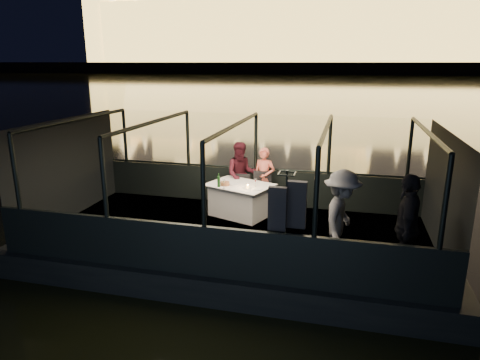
% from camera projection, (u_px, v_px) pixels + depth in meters
% --- Properties ---
extents(river_water, '(500.00, 500.00, 0.00)m').
position_uv_depth(river_water, '(340.00, 83.00, 84.04)').
color(river_water, black).
rests_on(river_water, ground).
extents(boat_hull, '(8.60, 4.40, 1.00)m').
position_uv_depth(boat_hull, '(235.00, 253.00, 9.30)').
color(boat_hull, black).
rests_on(boat_hull, river_water).
extents(boat_deck, '(8.00, 4.00, 0.04)m').
position_uv_depth(boat_deck, '(235.00, 233.00, 9.17)').
color(boat_deck, black).
rests_on(boat_deck, boat_hull).
extents(gunwale_port, '(8.00, 0.08, 0.90)m').
position_uv_depth(gunwale_port, '(255.00, 186.00, 10.92)').
color(gunwale_port, black).
rests_on(gunwale_port, boat_deck).
extents(gunwale_starboard, '(8.00, 0.08, 0.90)m').
position_uv_depth(gunwale_starboard, '(205.00, 251.00, 7.18)').
color(gunwale_starboard, black).
rests_on(gunwale_starboard, boat_deck).
extents(cabin_glass_port, '(8.00, 0.02, 1.40)m').
position_uv_depth(cabin_glass_port, '(256.00, 142.00, 10.61)').
color(cabin_glass_port, '#99B2B2').
rests_on(cabin_glass_port, gunwale_port).
extents(cabin_glass_starboard, '(8.00, 0.02, 1.40)m').
position_uv_depth(cabin_glass_starboard, '(203.00, 186.00, 6.87)').
color(cabin_glass_starboard, '#99B2B2').
rests_on(cabin_glass_starboard, gunwale_starboard).
extents(cabin_roof_glass, '(8.00, 4.00, 0.02)m').
position_uv_depth(cabin_roof_glass, '(235.00, 125.00, 8.56)').
color(cabin_roof_glass, '#99B2B2').
rests_on(cabin_roof_glass, boat_deck).
extents(end_wall_fore, '(0.02, 4.00, 2.30)m').
position_uv_depth(end_wall_fore, '(67.00, 169.00, 9.81)').
color(end_wall_fore, black).
rests_on(end_wall_fore, boat_deck).
extents(end_wall_aft, '(0.02, 4.00, 2.30)m').
position_uv_depth(end_wall_aft, '(444.00, 195.00, 7.91)').
color(end_wall_aft, black).
rests_on(end_wall_aft, boat_deck).
extents(canopy_ribs, '(8.00, 4.00, 2.30)m').
position_uv_depth(canopy_ribs, '(235.00, 180.00, 8.86)').
color(canopy_ribs, black).
rests_on(canopy_ribs, boat_deck).
extents(embankment, '(400.00, 140.00, 6.00)m').
position_uv_depth(embankment, '(347.00, 69.00, 205.22)').
color(embankment, '#423D33').
rests_on(embankment, ground).
extents(dining_table_central, '(1.72, 1.48, 0.77)m').
position_uv_depth(dining_table_central, '(240.00, 200.00, 10.06)').
color(dining_table_central, silver).
rests_on(dining_table_central, boat_deck).
extents(chair_port_left, '(0.41, 0.41, 0.84)m').
position_uv_depth(chair_port_left, '(241.00, 192.00, 10.49)').
color(chair_port_left, black).
rests_on(chair_port_left, boat_deck).
extents(chair_port_right, '(0.51, 0.51, 0.94)m').
position_uv_depth(chair_port_right, '(261.00, 193.00, 10.37)').
color(chair_port_right, black).
rests_on(chair_port_right, boat_deck).
extents(coat_stand, '(0.59, 0.51, 1.87)m').
position_uv_depth(coat_stand, '(285.00, 228.00, 6.98)').
color(coat_stand, black).
rests_on(coat_stand, boat_deck).
extents(person_woman_coral, '(0.59, 0.44, 1.51)m').
position_uv_depth(person_woman_coral, '(264.00, 178.00, 10.54)').
color(person_woman_coral, '#E36952').
rests_on(person_woman_coral, boat_deck).
extents(person_man_maroon, '(0.92, 0.81, 1.63)m').
position_uv_depth(person_man_maroon, '(241.00, 177.00, 10.67)').
color(person_man_maroon, '#3E111A').
rests_on(person_man_maroon, boat_deck).
extents(passenger_stripe, '(0.81, 1.22, 1.76)m').
position_uv_depth(passenger_stripe, '(341.00, 220.00, 7.46)').
color(passenger_stripe, silver).
rests_on(passenger_stripe, boat_deck).
extents(passenger_dark, '(0.60, 1.12, 1.80)m').
position_uv_depth(passenger_dark, '(406.00, 229.00, 7.06)').
color(passenger_dark, black).
rests_on(passenger_dark, boat_deck).
extents(wine_bottle, '(0.08, 0.08, 0.31)m').
position_uv_depth(wine_bottle, '(219.00, 180.00, 9.73)').
color(wine_bottle, '#153C15').
rests_on(wine_bottle, dining_table_central).
extents(bread_basket, '(0.26, 0.26, 0.08)m').
position_uv_depth(bread_basket, '(225.00, 184.00, 9.88)').
color(bread_basket, brown).
rests_on(bread_basket, dining_table_central).
extents(amber_candle, '(0.06, 0.06, 0.08)m').
position_uv_depth(amber_candle, '(248.00, 187.00, 9.65)').
color(amber_candle, '#FFB33F').
rests_on(amber_candle, dining_table_central).
extents(plate_near, '(0.22, 0.22, 0.01)m').
position_uv_depth(plate_near, '(257.00, 189.00, 9.56)').
color(plate_near, white).
rests_on(plate_near, dining_table_central).
extents(plate_far, '(0.30, 0.30, 0.01)m').
position_uv_depth(plate_far, '(234.00, 184.00, 9.94)').
color(plate_far, white).
rests_on(plate_far, dining_table_central).
extents(wine_glass_white, '(0.09, 0.09, 0.21)m').
position_uv_depth(wine_glass_white, '(224.00, 185.00, 9.61)').
color(wine_glass_white, white).
rests_on(wine_glass_white, dining_table_central).
extents(wine_glass_red, '(0.07, 0.07, 0.17)m').
position_uv_depth(wine_glass_red, '(255.00, 182.00, 9.78)').
color(wine_glass_red, silver).
rests_on(wine_glass_red, dining_table_central).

